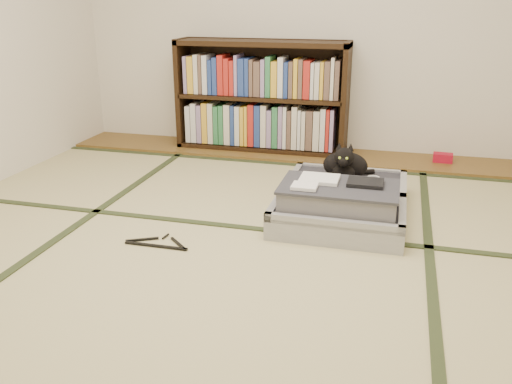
# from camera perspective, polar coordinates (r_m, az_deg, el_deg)

# --- Properties ---
(floor) EXTENTS (4.50, 4.50, 0.00)m
(floor) POSITION_cam_1_polar(r_m,az_deg,el_deg) (2.82, -2.83, -7.06)
(floor) COLOR tan
(floor) RESTS_ON ground
(wood_strip) EXTENTS (4.00, 0.50, 0.02)m
(wood_strip) POSITION_cam_1_polar(r_m,az_deg,el_deg) (4.63, 4.66, 4.02)
(wood_strip) COLOR brown
(wood_strip) RESTS_ON ground
(red_item) EXTENTS (0.15, 0.10, 0.07)m
(red_item) POSITION_cam_1_polar(r_m,az_deg,el_deg) (4.60, 19.07, 3.43)
(red_item) COLOR #AD0D25
(red_item) RESTS_ON wood_strip
(tatami_borders) EXTENTS (4.00, 4.50, 0.01)m
(tatami_borders) POSITION_cam_1_polar(r_m,az_deg,el_deg) (3.24, -0.20, -3.16)
(tatami_borders) COLOR #2D381E
(tatami_borders) RESTS_ON ground
(bookcase) EXTENTS (1.46, 0.33, 0.94)m
(bookcase) POSITION_cam_1_polar(r_m,az_deg,el_deg) (4.67, 0.60, 9.78)
(bookcase) COLOR black
(bookcase) RESTS_ON wood_strip
(suitcase) EXTENTS (0.75, 1.00, 0.30)m
(suitcase) POSITION_cam_1_polar(r_m,az_deg,el_deg) (3.33, 9.01, -0.93)
(suitcase) COLOR #A1A2A6
(suitcase) RESTS_ON floor
(cat) EXTENTS (0.33, 0.34, 0.27)m
(cat) POSITION_cam_1_polar(r_m,az_deg,el_deg) (3.56, 9.36, 2.83)
(cat) COLOR black
(cat) RESTS_ON suitcase
(cable_coil) EXTENTS (0.10, 0.10, 0.03)m
(cable_coil) POSITION_cam_1_polar(r_m,az_deg,el_deg) (3.61, 12.19, 1.38)
(cable_coil) COLOR white
(cable_coil) RESTS_ON suitcase
(hanger) EXTENTS (0.37, 0.17, 0.01)m
(hanger) POSITION_cam_1_polar(r_m,az_deg,el_deg) (3.01, -10.25, -5.36)
(hanger) COLOR black
(hanger) RESTS_ON floor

